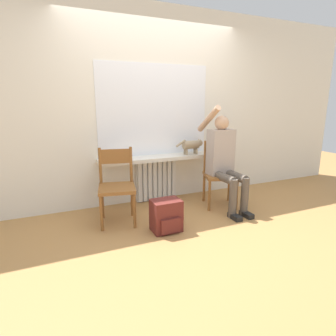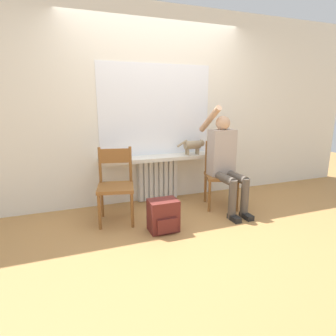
% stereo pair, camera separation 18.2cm
% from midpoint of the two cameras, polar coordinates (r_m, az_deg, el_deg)
% --- Properties ---
extents(ground_plane, '(12.00, 12.00, 0.00)m').
position_cam_midpoint_polar(ground_plane, '(3.26, 3.62, -12.73)').
color(ground_plane, '#B27F47').
extents(wall_with_window, '(7.00, 0.06, 2.70)m').
position_cam_midpoint_polar(wall_with_window, '(4.05, -4.25, 12.22)').
color(wall_with_window, white).
rests_on(wall_with_window, ground_plane).
extents(radiator, '(0.61, 0.08, 0.63)m').
position_cam_midpoint_polar(radiator, '(4.13, -3.64, -2.29)').
color(radiator, silver).
rests_on(radiator, ground_plane).
extents(windowsill, '(1.69, 0.31, 0.05)m').
position_cam_midpoint_polar(windowsill, '(3.95, -3.18, 2.06)').
color(windowsill, silver).
rests_on(windowsill, radiator).
extents(window_glass, '(1.62, 0.01, 1.25)m').
position_cam_midpoint_polar(window_glass, '(4.02, -4.07, 11.59)').
color(window_glass, white).
rests_on(window_glass, windowsill).
extents(chair_left, '(0.50, 0.50, 0.89)m').
position_cam_midpoint_polar(chair_left, '(3.41, -11.89, -3.41)').
color(chair_left, brown).
rests_on(chair_left, ground_plane).
extents(chair_right, '(0.54, 0.54, 0.89)m').
position_cam_midpoint_polar(chair_right, '(3.95, 9.16, -0.98)').
color(chair_right, brown).
rests_on(chair_right, ground_plane).
extents(person, '(0.36, 0.99, 1.39)m').
position_cam_midpoint_polar(person, '(3.80, 10.05, 1.92)').
color(person, brown).
rests_on(person, ground_plane).
extents(cat, '(0.43, 0.12, 0.22)m').
position_cam_midpoint_polar(cat, '(4.08, 3.67, 4.72)').
color(cat, '#9E896B').
rests_on(cat, windowsill).
extents(backpack, '(0.33, 0.27, 0.36)m').
position_cam_midpoint_polar(backpack, '(3.20, -2.02, -9.70)').
color(backpack, maroon).
rests_on(backpack, ground_plane).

